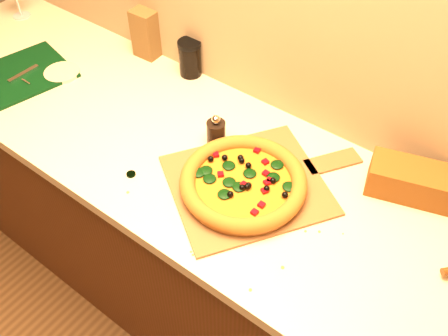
# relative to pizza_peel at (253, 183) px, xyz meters

# --- Properties ---
(cabinet) EXTENTS (2.80, 0.65, 0.86)m
(cabinet) POSITION_rel_pizza_peel_xyz_m (-0.06, 0.01, -0.47)
(cabinet) COLOR #4D2A10
(cabinet) RESTS_ON ground
(countertop) EXTENTS (2.84, 0.68, 0.04)m
(countertop) POSITION_rel_pizza_peel_xyz_m (-0.06, 0.01, -0.02)
(countertop) COLOR beige
(countertop) RESTS_ON cabinet
(pizza_peel) EXTENTS (0.56, 0.61, 0.01)m
(pizza_peel) POSITION_rel_pizza_peel_xyz_m (0.00, 0.00, 0.00)
(pizza_peel) COLOR brown
(pizza_peel) RESTS_ON countertop
(pizza) EXTENTS (0.36, 0.36, 0.05)m
(pizza) POSITION_rel_pizza_peel_xyz_m (-0.01, -0.03, 0.03)
(pizza) COLOR #AC662B
(pizza) RESTS_ON pizza_peel
(cutting_board) EXTENTS (0.36, 0.45, 0.03)m
(cutting_board) POSITION_rel_pizza_peel_xyz_m (-0.98, -0.11, 0.00)
(cutting_board) COLOR black
(cutting_board) RESTS_ON countertop
(bottle_cap) EXTENTS (0.03, 0.03, 0.01)m
(bottle_cap) POSITION_rel_pizza_peel_xyz_m (-0.31, -0.19, -0.00)
(bottle_cap) COLOR black
(bottle_cap) RESTS_ON countertop
(pepper_grinder) EXTENTS (0.06, 0.06, 0.11)m
(pepper_grinder) POSITION_rel_pizza_peel_xyz_m (-0.19, 0.07, 0.04)
(pepper_grinder) COLOR black
(pepper_grinder) RESTS_ON countertop
(bread_bag) EXTENTS (0.36, 0.21, 0.09)m
(bread_bag) POSITION_rel_pizza_peel_xyz_m (0.42, 0.26, 0.04)
(bread_bag) COLOR brown
(bread_bag) RESTS_ON countertop
(paper_bag) EXTENTS (0.09, 0.08, 0.18)m
(paper_bag) POSITION_rel_pizza_peel_xyz_m (-0.69, 0.30, 0.09)
(paper_bag) COLOR brown
(paper_bag) RESTS_ON countertop
(dark_jar) EXTENTS (0.08, 0.08, 0.13)m
(dark_jar) POSITION_rel_pizza_peel_xyz_m (-0.49, 0.31, 0.06)
(dark_jar) COLOR black
(dark_jar) RESTS_ON countertop
(side_plate) EXTENTS (0.16, 0.16, 0.01)m
(side_plate) POSITION_rel_pizza_peel_xyz_m (-0.86, 0.02, 0.00)
(side_plate) COLOR beige
(side_plate) RESTS_ON countertop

